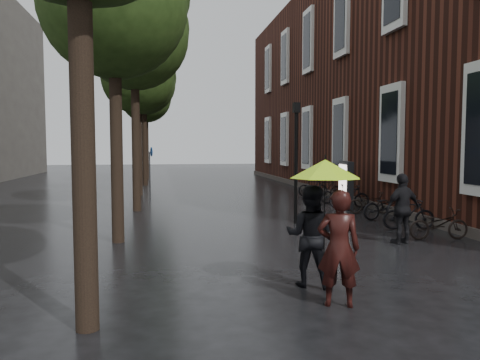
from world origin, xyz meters
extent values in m
plane|color=black|center=(0.00, 0.00, 0.00)|extent=(120.00, 120.00, 0.00)
cube|color=#38160F|center=(10.50, 19.50, 6.00)|extent=(10.00, 33.00, 12.00)
cube|color=silver|center=(5.45, 10.50, 3.00)|extent=(0.25, 1.60, 3.60)
cube|color=black|center=(5.35, 10.50, 3.00)|extent=(0.10, 1.20, 3.00)
cube|color=silver|center=(5.45, 15.50, 3.00)|extent=(0.25, 1.60, 3.60)
cube|color=black|center=(5.35, 15.50, 3.00)|extent=(0.10, 1.20, 3.00)
cube|color=silver|center=(5.45, 15.50, 8.50)|extent=(0.25, 1.60, 3.60)
cube|color=black|center=(5.35, 15.50, 8.50)|extent=(0.10, 1.20, 3.00)
cube|color=silver|center=(5.45, 20.50, 3.00)|extent=(0.25, 1.60, 3.60)
cube|color=black|center=(5.35, 20.50, 3.00)|extent=(0.10, 1.20, 3.00)
cube|color=silver|center=(5.45, 20.50, 8.50)|extent=(0.25, 1.60, 3.60)
cube|color=black|center=(5.35, 20.50, 8.50)|extent=(0.10, 1.20, 3.00)
cube|color=silver|center=(5.45, 25.50, 3.00)|extent=(0.25, 1.60, 3.60)
cube|color=black|center=(5.35, 25.50, 3.00)|extent=(0.10, 1.20, 3.00)
cube|color=silver|center=(5.45, 25.50, 8.50)|extent=(0.25, 1.60, 3.60)
cube|color=black|center=(5.35, 25.50, 8.50)|extent=(0.10, 1.20, 3.00)
cube|color=silver|center=(5.45, 30.50, 3.00)|extent=(0.25, 1.60, 3.60)
cube|color=black|center=(5.35, 30.50, 3.00)|extent=(0.10, 1.20, 3.00)
cube|color=silver|center=(5.45, 30.50, 8.50)|extent=(0.25, 1.60, 3.60)
cube|color=black|center=(5.35, 30.50, 8.50)|extent=(0.10, 1.20, 3.00)
cube|color=#3F3833|center=(5.60, 19.50, 0.15)|extent=(0.40, 33.00, 0.30)
cylinder|color=black|center=(-4.00, 1.00, 2.34)|extent=(0.32, 0.32, 4.68)
cylinder|color=black|center=(-4.10, 7.00, 2.25)|extent=(0.32, 0.32, 4.51)
cylinder|color=black|center=(-3.90, 13.00, 2.48)|extent=(0.32, 0.32, 4.95)
cylinder|color=black|center=(-4.05, 19.00, 2.20)|extent=(0.32, 0.32, 4.40)
cylinder|color=black|center=(-3.95, 25.00, 2.39)|extent=(0.32, 0.32, 4.79)
cylinder|color=black|center=(-4.00, 31.00, 2.28)|extent=(0.32, 0.32, 4.57)
imported|color=black|center=(-0.22, 1.34, 0.93)|extent=(0.78, 0.62, 1.86)
imported|color=black|center=(-0.33, 2.45, 0.92)|extent=(1.11, 1.03, 1.84)
cylinder|color=black|center=(-0.27, 1.86, 1.39)|extent=(0.02, 0.02, 1.55)
cone|color=#BAFF1A|center=(-0.27, 1.86, 2.16)|extent=(1.22, 1.22, 0.31)
cylinder|color=black|center=(-0.27, 1.86, 2.36)|extent=(0.02, 0.02, 0.08)
imported|color=black|center=(3.21, 5.58, 0.92)|extent=(1.15, 0.69, 1.83)
imported|color=black|center=(4.44, 5.88, 0.43)|extent=(1.67, 0.73, 0.85)
imported|color=black|center=(4.45, 7.44, 0.47)|extent=(1.62, 0.70, 0.95)
imported|color=black|center=(4.70, 9.32, 0.47)|extent=(1.85, 0.80, 0.94)
imported|color=black|center=(4.76, 10.79, 0.42)|extent=(1.67, 0.88, 0.83)
imported|color=black|center=(4.55, 12.20, 0.50)|extent=(1.69, 0.60, 0.99)
imported|color=black|center=(4.80, 14.03, 0.43)|extent=(1.68, 0.64, 0.87)
imported|color=black|center=(4.78, 15.48, 0.50)|extent=(1.74, 0.84, 1.01)
imported|color=black|center=(4.63, 17.04, 0.45)|extent=(1.53, 0.55, 0.90)
cube|color=black|center=(4.46, 12.37, 0.96)|extent=(0.26, 1.27, 1.91)
cube|color=white|center=(4.32, 12.37, 1.01)|extent=(0.04, 1.07, 1.57)
cylinder|color=black|center=(1.37, 9.10, 1.84)|extent=(0.11, 0.11, 3.68)
cube|color=black|center=(1.37, 9.10, 3.77)|extent=(0.20, 0.20, 0.32)
sphere|color=#FFE5B2|center=(1.37, 9.10, 3.77)|extent=(0.17, 0.17, 0.17)
cylinder|color=#262628|center=(-3.49, 17.54, 1.13)|extent=(0.05, 0.05, 2.25)
cylinder|color=#0D3F93|center=(-3.40, 17.54, 2.25)|extent=(0.03, 0.45, 0.45)
camera|label=1|loc=(-2.98, -5.57, 2.54)|focal=35.00mm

